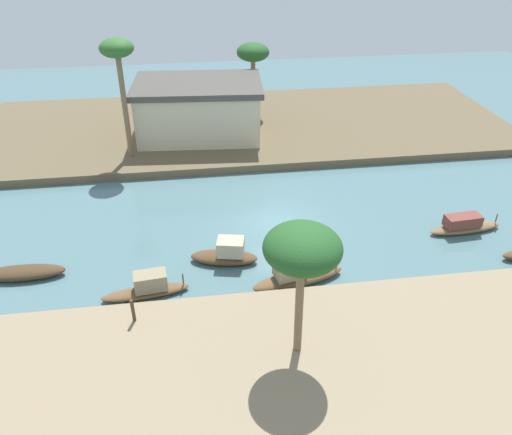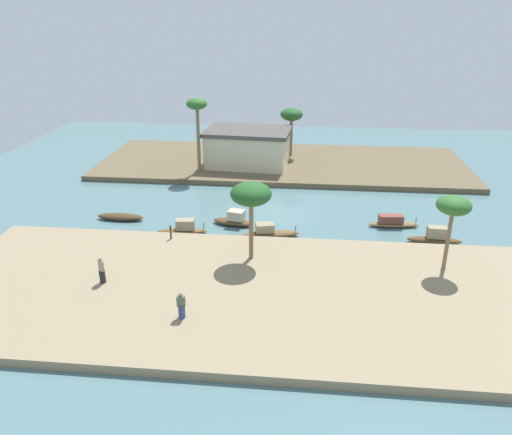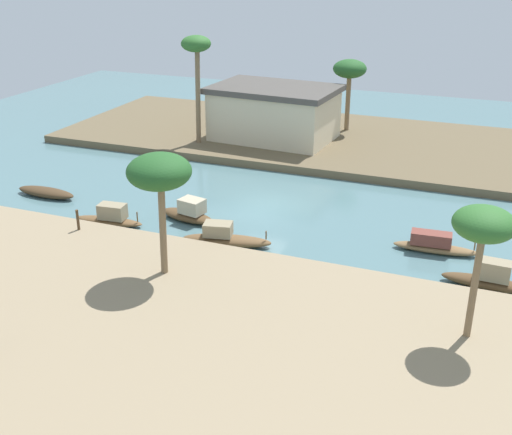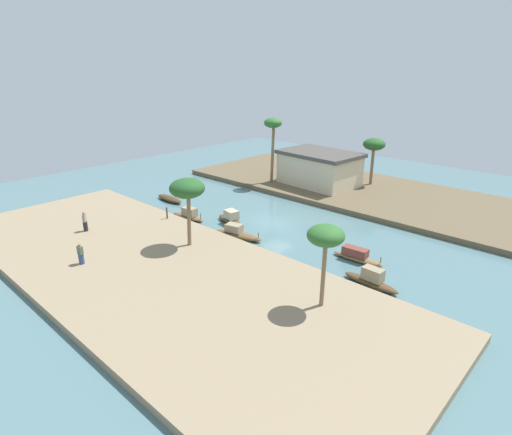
% 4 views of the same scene
% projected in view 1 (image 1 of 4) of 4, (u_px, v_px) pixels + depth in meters
% --- Properties ---
extents(river_water, '(67.73, 67.73, 0.00)m').
position_uv_depth(river_water, '(276.00, 223.00, 27.69)').
color(river_water, slate).
rests_on(river_water, ground).
extents(riverbank_right, '(40.23, 15.12, 0.53)m').
position_uv_depth(riverbank_right, '(246.00, 126.00, 39.10)').
color(riverbank_right, brown).
rests_on(riverbank_right, ground).
extents(sampan_near_left_bank, '(3.95, 1.18, 0.54)m').
position_uv_depth(sampan_near_left_bank, '(22.00, 273.00, 23.52)').
color(sampan_near_left_bank, '#47331E').
rests_on(sampan_near_left_bank, river_water).
extents(sampan_open_hull, '(4.58, 2.02, 1.18)m').
position_uv_depth(sampan_open_hull, '(296.00, 276.00, 23.08)').
color(sampan_open_hull, brown).
rests_on(sampan_open_hull, river_water).
extents(sampan_midstream, '(3.94, 1.29, 1.17)m').
position_uv_depth(sampan_midstream, '(148.00, 288.00, 22.35)').
color(sampan_midstream, brown).
rests_on(sampan_midstream, river_water).
extents(sampan_with_tall_canopy, '(4.07, 1.18, 1.01)m').
position_uv_depth(sampan_with_tall_canopy, '(464.00, 225.00, 26.74)').
color(sampan_with_tall_canopy, brown).
rests_on(sampan_with_tall_canopy, river_water).
extents(sampan_downstream_large, '(3.44, 1.80, 1.30)m').
position_uv_depth(sampan_downstream_large, '(226.00, 254.00, 24.43)').
color(sampan_downstream_large, brown).
rests_on(sampan_downstream_large, river_water).
extents(mooring_post, '(0.14, 0.14, 1.07)m').
position_uv_depth(mooring_post, '(133.00, 310.00, 20.17)').
color(mooring_post, '#4C3823').
rests_on(mooring_post, riverbank_left).
extents(palm_tree_left_near, '(2.71, 2.71, 5.38)m').
position_uv_depth(palm_tree_left_near, '(303.00, 250.00, 16.83)').
color(palm_tree_left_near, '#7F6647').
rests_on(palm_tree_left_near, riverbank_left).
extents(palm_tree_right_tall, '(2.53, 2.53, 5.44)m').
position_uv_depth(palm_tree_right_tall, '(253.00, 54.00, 38.66)').
color(palm_tree_right_tall, '#7F6647').
rests_on(palm_tree_right_tall, riverbank_right).
extents(palm_tree_right_short, '(2.09, 2.09, 7.60)m').
position_uv_depth(palm_tree_right_short, '(118.00, 56.00, 30.57)').
color(palm_tree_right_short, '#7F6647').
rests_on(palm_tree_right_short, riverbank_right).
extents(riverside_building, '(9.36, 6.66, 3.88)m').
position_uv_depth(riverside_building, '(199.00, 108.00, 35.97)').
color(riverside_building, beige).
rests_on(riverside_building, riverbank_right).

